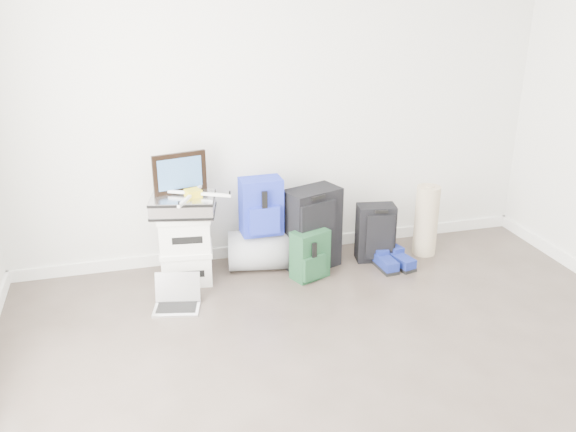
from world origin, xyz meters
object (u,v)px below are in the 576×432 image
object	(u,v)px
boxes_stack	(186,247)
laptop	(177,299)
carry_on	(376,233)
briefcase	(183,205)
large_suitcase	(312,229)
duffel_bag	(261,250)

from	to	relation	value
boxes_stack	laptop	xyz separation A→B (m)	(-0.12, -0.40, -0.23)
carry_on	briefcase	bearing A→B (deg)	-171.92
large_suitcase	laptop	size ratio (longest dim) A/B	1.82
briefcase	large_suitcase	distance (m)	1.07
boxes_stack	laptop	bearing A→B (deg)	-100.24
boxes_stack	large_suitcase	world-z (taller)	large_suitcase
boxes_stack	carry_on	xyz separation A→B (m)	(1.59, -0.04, -0.04)
briefcase	carry_on	size ratio (longest dim) A/B	0.96
large_suitcase	boxes_stack	bearing A→B (deg)	158.68
boxes_stack	duffel_bag	bearing A→B (deg)	11.49
boxes_stack	laptop	world-z (taller)	boxes_stack
boxes_stack	duffel_bag	world-z (taller)	boxes_stack
carry_on	duffel_bag	bearing A→B (deg)	-175.71
boxes_stack	carry_on	distance (m)	1.59
large_suitcase	carry_on	world-z (taller)	large_suitcase
laptop	duffel_bag	bearing A→B (deg)	43.92
boxes_stack	large_suitcase	xyz separation A→B (m)	(1.03, -0.03, 0.05)
briefcase	duffel_bag	size ratio (longest dim) A/B	0.89
boxes_stack	carry_on	world-z (taller)	boxes_stack
laptop	briefcase	bearing A→B (deg)	85.54
briefcase	carry_on	bearing A→B (deg)	10.75
briefcase	large_suitcase	bearing A→B (deg)	10.56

